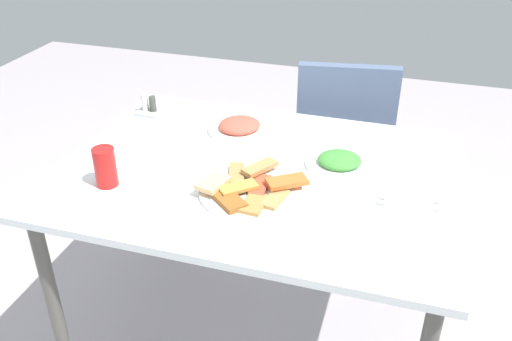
% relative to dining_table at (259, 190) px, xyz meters
% --- Properties ---
extents(ground_plane, '(6.00, 6.00, 0.00)m').
position_rel_dining_table_xyz_m(ground_plane, '(0.00, 0.00, -0.68)').
color(ground_plane, '#AEA5AA').
extents(dining_table, '(1.23, 0.91, 0.75)m').
position_rel_dining_table_xyz_m(dining_table, '(0.00, 0.00, 0.00)').
color(dining_table, white).
rests_on(dining_table, ground_plane).
extents(dining_chair, '(0.48, 0.48, 0.90)m').
position_rel_dining_table_xyz_m(dining_chair, '(0.16, 0.73, -0.17)').
color(dining_chair, slate).
rests_on(dining_chair, ground_plane).
extents(pide_platter, '(0.32, 0.31, 0.04)m').
position_rel_dining_table_xyz_m(pide_platter, '(0.01, -0.13, 0.09)').
color(pide_platter, white).
rests_on(pide_platter, dining_table).
extents(salad_plate_greens, '(0.23, 0.23, 0.04)m').
position_rel_dining_table_xyz_m(salad_plate_greens, '(-0.15, 0.25, 0.09)').
color(salad_plate_greens, white).
rests_on(salad_plate_greens, dining_table).
extents(salad_plate_rice, '(0.22, 0.22, 0.04)m').
position_rel_dining_table_xyz_m(salad_plate_rice, '(0.24, 0.10, 0.09)').
color(salad_plate_rice, white).
rests_on(salad_plate_rice, dining_table).
extents(soda_can, '(0.09, 0.09, 0.12)m').
position_rel_dining_table_xyz_m(soda_can, '(-0.41, -0.22, 0.14)').
color(soda_can, red).
rests_on(soda_can, dining_table).
extents(paper_napkin, '(0.15, 0.15, 0.00)m').
position_rel_dining_table_xyz_m(paper_napkin, '(0.46, -0.06, 0.08)').
color(paper_napkin, white).
rests_on(paper_napkin, dining_table).
extents(fork, '(0.17, 0.03, 0.00)m').
position_rel_dining_table_xyz_m(fork, '(0.46, -0.08, 0.08)').
color(fork, silver).
rests_on(fork, paper_napkin).
extents(spoon, '(0.16, 0.04, 0.00)m').
position_rel_dining_table_xyz_m(spoon, '(0.46, -0.04, 0.08)').
color(spoon, silver).
rests_on(spoon, paper_napkin).
extents(condiment_caddy, '(0.09, 0.09, 0.08)m').
position_rel_dining_table_xyz_m(condiment_caddy, '(-0.53, 0.29, 0.10)').
color(condiment_caddy, '#B2B2B7').
rests_on(condiment_caddy, dining_table).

